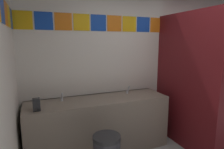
{
  "coord_description": "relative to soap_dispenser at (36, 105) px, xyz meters",
  "views": [
    {
      "loc": [
        -1.77,
        -1.15,
        1.68
      ],
      "look_at": [
        -0.82,
        1.18,
        1.24
      ],
      "focal_mm": 30.64,
      "sensor_mm": 36.0,
      "label": 1
    }
  ],
  "objects": [
    {
      "name": "vanity_counter",
      "position": [
        0.87,
        0.18,
        -0.48
      ],
      "size": [
        2.11,
        0.6,
        0.82
      ],
      "color": "gray",
      "rests_on": "ground_plane"
    },
    {
      "name": "faucet_right",
      "position": [
        1.4,
        0.27,
        -0.03
      ],
      "size": [
        0.04,
        0.1,
        0.14
      ],
      "color": "silver",
      "rests_on": "vanity_counter"
    },
    {
      "name": "stall_divider",
      "position": [
        2.31,
        -0.42,
        0.15
      ],
      "size": [
        0.92,
        1.31,
        2.11
      ],
      "color": "maroon",
      "rests_on": "ground_plane"
    },
    {
      "name": "faucet_left",
      "position": [
        0.34,
        0.27,
        -0.03
      ],
      "size": [
        0.04,
        0.1,
        0.14
      ],
      "color": "silver",
      "rests_on": "vanity_counter"
    },
    {
      "name": "soap_dispenser",
      "position": [
        0.0,
        0.0,
        0.0
      ],
      "size": [
        0.09,
        0.09,
        0.16
      ],
      "color": "black",
      "rests_on": "vanity_counter"
    },
    {
      "name": "toilet",
      "position": [
        2.72,
        0.07,
        -0.6
      ],
      "size": [
        0.39,
        0.49,
        0.74
      ],
      "color": "white",
      "rests_on": "ground_plane"
    },
    {
      "name": "wall_back",
      "position": [
        1.78,
        0.52,
        0.46
      ],
      "size": [
        4.04,
        0.09,
        2.71
      ],
      "color": "silver",
      "rests_on": "ground_plane"
    }
  ]
}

